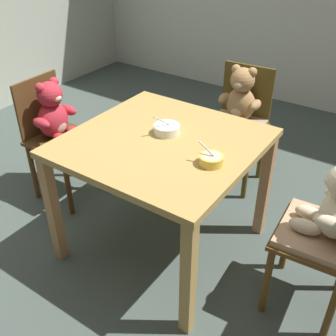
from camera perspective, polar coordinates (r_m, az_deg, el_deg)
The scene contains 7 objects.
ground_plane at distance 2.58m, azimuth -0.63°, elevation -10.76°, with size 5.20×5.20×0.04m.
dining_table at distance 2.18m, azimuth -0.74°, elevation 1.78°, with size 0.97×0.96×0.73m.
teddy_chair_far_center at distance 2.89m, azimuth 9.99°, elevation 8.12°, with size 0.42×0.38×0.88m.
teddy_chair_near_left at distance 2.80m, azimuth -15.66°, elevation 6.35°, with size 0.40×0.40×0.85m.
teddy_chair_near_right at distance 2.00m, azimuth 22.09°, elevation -6.82°, with size 0.40×0.43×0.87m.
porridge_bowl_yellow_near_right at distance 1.93m, azimuth 6.12°, elevation 1.19°, with size 0.13×0.12×0.11m.
porridge_bowl_white_center at distance 2.18m, azimuth -0.17°, elevation 5.55°, with size 0.14×0.15×0.12m.
Camera 1 is at (1.07, -1.53, 1.77)m, focal length 43.15 mm.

